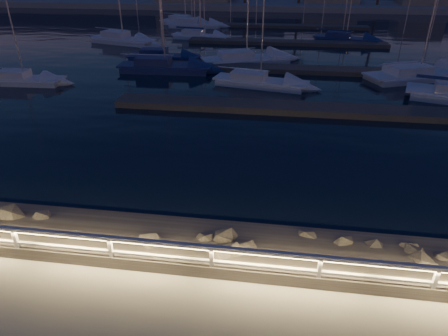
{
  "coord_description": "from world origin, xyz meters",
  "views": [
    {
      "loc": [
        -0.41,
        -8.62,
        8.17
      ],
      "look_at": [
        -2.22,
        4.0,
        1.39
      ],
      "focal_mm": 32.0,
      "sensor_mm": 36.0,
      "label": 1
    }
  ],
  "objects": [
    {
      "name": "guard_rail",
      "position": [
        -0.07,
        -0.0,
        0.77
      ],
      "size": [
        44.11,
        0.12,
        1.06
      ],
      "color": "silver",
      "rests_on": "ground"
    },
    {
      "name": "sailboat_m",
      "position": [
        -14.59,
        50.32,
        -0.14
      ],
      "size": [
        7.92,
        4.46,
        13.1
      ],
      "rotation": [
        0.0,
        0.0,
        -0.32
      ],
      "color": "silver",
      "rests_on": "ground"
    },
    {
      "name": "sailboat_i",
      "position": [
        -18.52,
        36.01,
        -0.13
      ],
      "size": [
        8.18,
        4.42,
        13.51
      ],
      "rotation": [
        0.0,
        0.0,
        -0.29
      ],
      "color": "silver",
      "rests_on": "ground"
    },
    {
      "name": "sailboat_a",
      "position": [
        -20.17,
        19.31,
        -0.2
      ],
      "size": [
        6.19,
        2.16,
        10.44
      ],
      "rotation": [
        0.0,
        0.0,
        0.05
      ],
      "color": "silver",
      "rests_on": "ground"
    },
    {
      "name": "sailboat_e",
      "position": [
        -11.65,
        28.26,
        -0.18
      ],
      "size": [
        6.84,
        2.48,
        11.5
      ],
      "rotation": [
        0.0,
        0.0,
        0.07
      ],
      "color": "navy",
      "rests_on": "ground"
    },
    {
      "name": "floating_docks",
      "position": [
        0.0,
        32.5,
        -0.4
      ],
      "size": [
        22.0,
        36.0,
        0.4
      ],
      "color": "#5E554D",
      "rests_on": "ground"
    },
    {
      "name": "sailboat_h",
      "position": [
        10.38,
        25.0,
        -0.16
      ],
      "size": [
        9.29,
        5.96,
        15.33
      ],
      "rotation": [
        0.0,
        0.0,
        0.42
      ],
      "color": "silver",
      "rests_on": "ground"
    },
    {
      "name": "sailboat_f",
      "position": [
        -10.44,
        24.49,
        -0.15
      ],
      "size": [
        8.06,
        2.74,
        13.56
      ],
      "rotation": [
        0.0,
        0.0,
        0.04
      ],
      "color": "navy",
      "rests_on": "ground"
    },
    {
      "name": "riprap",
      "position": [
        -1.18,
        1.55,
        -0.23
      ],
      "size": [
        39.2,
        2.68,
        1.27
      ],
      "color": "#645E56",
      "rests_on": "ground"
    },
    {
      "name": "sailboat_n",
      "position": [
        -12.88,
        48.52,
        -0.17
      ],
      "size": [
        7.75,
        2.86,
        12.94
      ],
      "rotation": [
        0.0,
        0.0,
        0.07
      ],
      "color": "silver",
      "rests_on": "ground"
    },
    {
      "name": "sailboat_g",
      "position": [
        -3.83,
        28.42,
        -0.16
      ],
      "size": [
        8.49,
        5.36,
        14.04
      ],
      "rotation": [
        0.0,
        0.0,
        0.4
      ],
      "color": "silver",
      "rests_on": "ground"
    },
    {
      "name": "ground",
      "position": [
        0.0,
        0.0,
        0.0
      ],
      "size": [
        400.0,
        400.0,
        0.0
      ],
      "primitive_type": "plane",
      "color": "gray",
      "rests_on": "ground"
    },
    {
      "name": "sailboat_k",
      "position": [
        6.59,
        40.48,
        -0.2
      ],
      "size": [
        7.59,
        4.25,
        12.43
      ],
      "rotation": [
        0.0,
        0.0,
        -0.31
      ],
      "color": "navy",
      "rests_on": "ground"
    },
    {
      "name": "sailboat_c",
      "position": [
        -2.09,
        21.38,
        -0.2
      ],
      "size": [
        7.39,
        3.51,
        12.1
      ],
      "rotation": [
        0.0,
        0.0,
        -0.21
      ],
      "color": "silver",
      "rests_on": "ground"
    },
    {
      "name": "sailboat_j",
      "position": [
        -10.39,
        39.91,
        -0.2
      ],
      "size": [
        7.06,
        3.21,
        11.62
      ],
      "rotation": [
        0.0,
        0.0,
        -0.18
      ],
      "color": "silver",
      "rests_on": "ground"
    },
    {
      "name": "far_shore",
      "position": [
        -0.12,
        74.05,
        0.29
      ],
      "size": [
        160.0,
        14.0,
        5.2
      ],
      "color": "gray",
      "rests_on": "ground"
    },
    {
      "name": "harbor_water",
      "position": [
        0.0,
        31.22,
        -0.97
      ],
      "size": [
        400.0,
        440.0,
        0.6
      ],
      "color": "black",
      "rests_on": "ground"
    }
  ]
}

